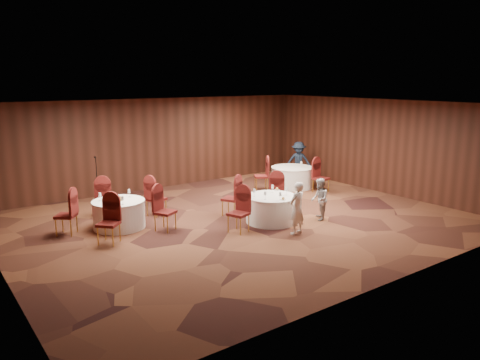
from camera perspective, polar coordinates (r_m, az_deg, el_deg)
ground at (r=13.06m, az=-0.20°, el=-4.98°), size 12.00×12.00×0.00m
room_shell at (r=12.61m, az=-0.20°, el=3.57°), size 12.00×12.00×12.00m
table_main at (r=12.88m, az=3.85°, el=-3.52°), size 1.42×1.42×0.74m
table_left at (r=12.77m, az=-14.54°, el=-4.03°), size 1.37×1.37×0.74m
table_right at (r=17.08m, az=6.38°, el=0.37°), size 1.53×1.53×0.74m
chairs_main at (r=13.18m, az=1.16°, el=-2.56°), size 2.92×2.04×1.00m
chairs_left at (r=12.77m, az=-14.35°, el=-3.44°), size 3.28×2.99×1.00m
chairs_right at (r=16.44m, az=6.21°, el=0.36°), size 2.09×2.16×1.00m
tabletop_main at (r=12.77m, az=4.63°, el=-1.49°), size 1.17×1.09×0.22m
tabletop_left at (r=12.66m, az=-14.67°, el=-2.09°), size 0.85×0.76×0.22m
tabletop_right at (r=16.99m, az=7.49°, el=2.08°), size 0.08×0.08×0.22m
mic_stand at (r=15.23m, az=-16.96°, el=-1.30°), size 0.24×0.24×1.53m
woman_a at (r=11.89m, az=6.95°, el=-3.42°), size 0.54×0.40×1.35m
woman_b at (r=13.19m, az=9.67°, el=-2.33°), size 0.71×0.72×1.18m
man_c at (r=18.18m, az=7.15°, el=2.29°), size 1.09×1.08×1.50m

